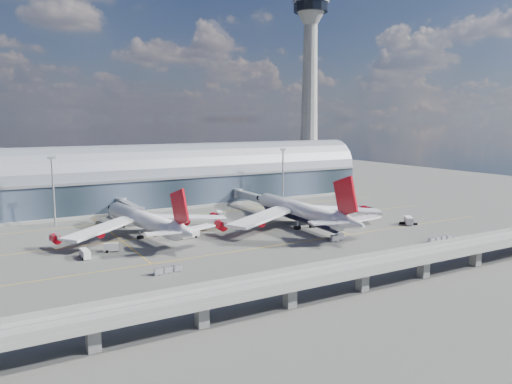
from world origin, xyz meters
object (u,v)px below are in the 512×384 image
floodlight_mast_left (53,189)px  cargo_train_2 (337,238)px  service_truck_1 (111,247)px  service_truck_0 (85,254)px  cargo_train_1 (440,239)px  service_truck_2 (187,234)px  airliner_right (302,212)px  cargo_train_0 (168,270)px  service_truck_3 (409,221)px  service_truck_5 (170,222)px  control_tower (310,96)px  airliner_left (146,221)px  service_truck_4 (219,214)px  floodlight_mast_right (283,174)px

floodlight_mast_left → cargo_train_2: 103.65m
service_truck_1 → service_truck_0: bearing=129.4°
cargo_train_1 → service_truck_2: bearing=54.7°
airliner_right → service_truck_0: size_ratio=11.48×
floodlight_mast_left → cargo_train_0: (16.03, -75.15, -12.73)m
service_truck_3 → service_truck_5: bearing=-172.8°
floodlight_mast_left → control_tower: bearing=11.7°
control_tower → airliner_left: bearing=-151.1°
control_tower → airliner_left: control_tower is taller
cargo_train_0 → control_tower: bearing=-46.2°
cargo_train_1 → floodlight_mast_left: bearing=47.6°
floodlight_mast_left → cargo_train_2: size_ratio=4.39×
service_truck_4 → service_truck_5: service_truck_5 is taller
cargo_train_0 → service_truck_3: bearing=-80.5°
control_tower → service_truck_5: (-98.31, -49.01, -50.01)m
cargo_train_0 → cargo_train_1: size_ratio=0.79×
cargo_train_1 → cargo_train_2: bearing=55.9°
service_truck_5 → service_truck_2: bearing=-136.9°
service_truck_1 → service_truck_4: bearing=-43.5°
service_truck_4 → cargo_train_1: size_ratio=0.49×
service_truck_3 → service_truck_4: size_ratio=1.33×
service_truck_1 → service_truck_5: size_ratio=0.71×
control_tower → cargo_train_2: control_tower is taller
floodlight_mast_left → cargo_train_2: floodlight_mast_left is taller
floodlight_mast_left → service_truck_0: 51.72m
control_tower → service_truck_4: bearing=-149.9°
floodlight_mast_left → service_truck_4: floodlight_mast_left is taller
airliner_right → service_truck_0: bearing=-175.1°
control_tower → service_truck_0: (-134.43, -78.22, -50.36)m
airliner_left → cargo_train_2: size_ratio=10.82×
service_truck_0 → service_truck_1: service_truck_1 is taller
airliner_left → service_truck_5: (12.98, 12.50, -3.90)m
floodlight_mast_right → service_truck_1: bearing=-153.0°
service_truck_1 → service_truck_2: bearing=-65.9°
service_truck_4 → service_truck_2: bearing=-114.1°
cargo_train_1 → service_truck_4: bearing=29.4°
control_tower → cargo_train_1: size_ratio=10.49×
control_tower → floodlight_mast_left: control_tower is taller
airliner_left → service_truck_0: bearing=-151.6°
cargo_train_1 → cargo_train_0: bearing=80.0°
floodlight_mast_right → airliner_right: size_ratio=0.37×
airliner_right → cargo_train_2: airliner_right is taller
control_tower → service_truck_0: bearing=-149.8°
floodlight_mast_right → service_truck_5: (-63.31, -21.01, -12.01)m
floodlight_mast_left → airliner_left: size_ratio=0.41×
service_truck_3 → cargo_train_1: (-11.18, -23.56, -0.67)m
service_truck_4 → cargo_train_2: bearing=-54.7°
airliner_right → service_truck_4: (-17.92, 31.40, -4.39)m
cargo_train_0 → airliner_left: bearing=-7.6°
floodlight_mast_right → service_truck_4: bearing=-158.6°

